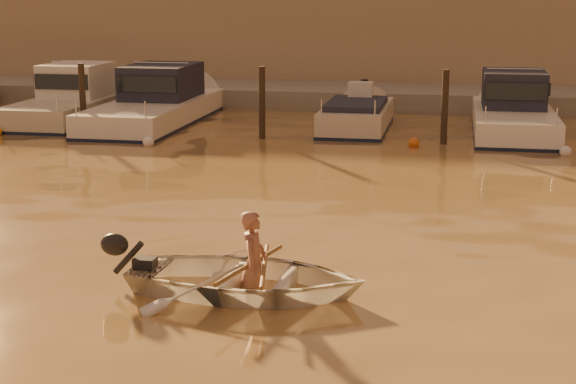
% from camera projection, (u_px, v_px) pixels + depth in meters
% --- Properties ---
extents(ground_plane, '(160.00, 160.00, 0.00)m').
position_uv_depth(ground_plane, '(47.00, 312.00, 11.41)').
color(ground_plane, olive).
rests_on(ground_plane, ground).
extents(dinghy, '(3.34, 2.43, 0.68)m').
position_uv_depth(dinghy, '(247.00, 278.00, 12.06)').
color(dinghy, silver).
rests_on(dinghy, ground_plane).
extents(person, '(0.37, 0.55, 1.47)m').
position_uv_depth(person, '(254.00, 264.00, 11.99)').
color(person, '#9B604D').
rests_on(person, dinghy).
extents(outboard_motor, '(0.91, 0.43, 0.70)m').
position_uv_depth(outboard_motor, '(144.00, 267.00, 12.37)').
color(outboard_motor, black).
rests_on(outboard_motor, dinghy).
extents(oar_port, '(0.43, 2.08, 0.13)m').
position_uv_depth(oar_port, '(264.00, 265.00, 11.96)').
color(oar_port, brown).
rests_on(oar_port, dinghy).
extents(oar_starboard, '(0.49, 2.07, 0.13)m').
position_uv_depth(oar_starboard, '(250.00, 264.00, 12.01)').
color(oar_starboard, brown).
rests_on(oar_starboard, dinghy).
extents(moored_boat_1, '(2.28, 6.76, 1.75)m').
position_uv_depth(moored_boat_1, '(70.00, 101.00, 27.84)').
color(moored_boat_1, beige).
rests_on(moored_boat_1, ground_plane).
extents(moored_boat_2, '(2.48, 8.25, 1.75)m').
position_uv_depth(moored_boat_2, '(155.00, 103.00, 27.33)').
color(moored_boat_2, white).
rests_on(moored_boat_2, ground_plane).
extents(moored_boat_3, '(1.83, 5.39, 0.95)m').
position_uv_depth(moored_boat_3, '(357.00, 121.00, 26.26)').
color(moored_boat_3, beige).
rests_on(moored_boat_3, ground_plane).
extents(moored_boat_4, '(2.21, 6.84, 1.75)m').
position_uv_depth(moored_boat_4, '(514.00, 112.00, 25.34)').
color(moored_boat_4, white).
rests_on(moored_boat_4, ground_plane).
extents(piling_1, '(0.18, 0.18, 2.20)m').
position_uv_depth(piling_1, '(83.00, 102.00, 25.42)').
color(piling_1, '#2D2319').
rests_on(piling_1, ground_plane).
extents(piling_2, '(0.18, 0.18, 2.20)m').
position_uv_depth(piling_2, '(262.00, 106.00, 24.45)').
color(piling_2, '#2D2319').
rests_on(piling_2, ground_plane).
extents(piling_3, '(0.18, 0.18, 2.20)m').
position_uv_depth(piling_3, '(445.00, 111.00, 23.53)').
color(piling_3, '#2D2319').
rests_on(piling_3, ground_plane).
extents(fender_c, '(0.30, 0.30, 0.30)m').
position_uv_depth(fender_c, '(148.00, 142.00, 23.46)').
color(fender_c, white).
rests_on(fender_c, ground_plane).
extents(fender_d, '(0.30, 0.30, 0.30)m').
position_uv_depth(fender_d, '(414.00, 143.00, 23.29)').
color(fender_d, '#C65917').
rests_on(fender_d, ground_plane).
extents(fender_e, '(0.30, 0.30, 0.30)m').
position_uv_depth(fender_e, '(566.00, 152.00, 22.06)').
color(fender_e, silver).
rests_on(fender_e, ground_plane).
extents(quay, '(52.00, 4.00, 1.00)m').
position_uv_depth(quay, '(313.00, 100.00, 31.95)').
color(quay, gray).
rests_on(quay, ground_plane).
extents(waterfront_building, '(46.00, 7.00, 4.80)m').
position_uv_depth(waterfront_building, '(335.00, 30.00, 36.70)').
color(waterfront_building, '#9E8466').
rests_on(waterfront_building, quay).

